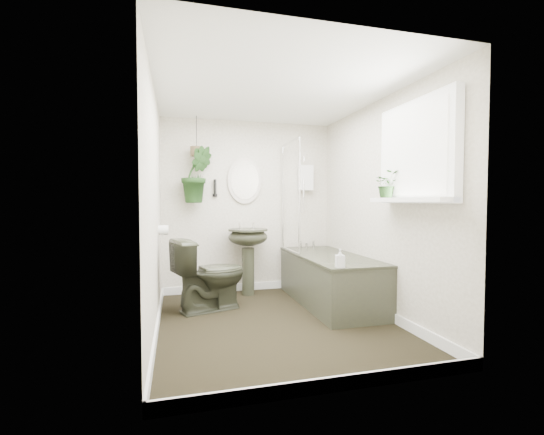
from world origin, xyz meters
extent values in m
cube|color=black|center=(0.00, 0.00, -0.01)|extent=(2.30, 2.80, 0.02)
cube|color=white|center=(0.00, 0.00, 2.31)|extent=(2.30, 2.80, 0.02)
cube|color=silver|center=(0.00, 1.41, 1.15)|extent=(2.30, 0.02, 2.30)
cube|color=silver|center=(0.00, -1.41, 1.15)|extent=(2.30, 0.02, 2.30)
cube|color=silver|center=(-1.16, 0.00, 1.15)|extent=(0.02, 2.80, 2.30)
cube|color=silver|center=(1.16, 0.00, 1.15)|extent=(0.02, 2.80, 2.30)
cube|color=white|center=(0.00, 0.00, 0.05)|extent=(2.30, 2.80, 0.10)
cube|color=white|center=(0.80, 1.34, 1.55)|extent=(0.20, 0.10, 0.35)
ellipsoid|color=beige|center=(-0.06, 1.37, 1.50)|extent=(0.46, 0.03, 0.62)
cylinder|color=black|center=(-0.46, 1.36, 1.40)|extent=(0.04, 0.04, 0.22)
cylinder|color=white|center=(-1.10, 0.70, 0.90)|extent=(0.11, 0.11, 0.11)
cube|color=white|center=(1.09, -0.70, 1.65)|extent=(0.08, 1.00, 0.90)
cube|color=white|center=(1.02, -0.70, 1.23)|extent=(0.18, 1.00, 0.04)
cube|color=white|center=(1.04, -0.70, 1.65)|extent=(0.01, 0.86, 0.76)
imported|color=#2B2D20|center=(-0.60, 0.60, 0.40)|extent=(0.89, 0.67, 0.81)
imported|color=black|center=(0.99, -0.40, 1.38)|extent=(0.29, 0.28, 0.26)
imported|color=black|center=(-0.70, 1.25, 1.56)|extent=(0.42, 0.36, 0.71)
imported|color=black|center=(0.56, -0.29, 0.67)|extent=(0.10, 0.10, 0.18)
cylinder|color=brown|center=(-0.70, 1.25, 1.85)|extent=(0.16, 0.16, 0.12)
camera|label=1|loc=(-0.96, -3.48, 1.21)|focal=24.00mm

